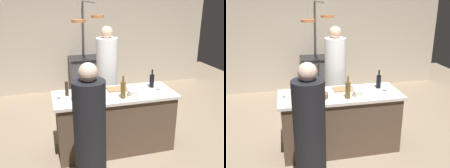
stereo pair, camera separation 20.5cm
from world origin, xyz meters
TOP-DOWN VIEW (x-y plane):
  - ground_plane at (0.00, 0.00)m, footprint 9.00×9.00m
  - back_wall at (0.00, 2.85)m, footprint 6.40×0.16m
  - kitchen_island at (0.00, 0.00)m, footprint 1.80×0.72m
  - stove_range at (0.00, 2.45)m, footprint 0.80×0.64m
  - chef at (0.11, 0.89)m, footprint 0.38×0.38m
  - bar_stool_left at (-0.54, -0.62)m, footprint 0.28×0.28m
  - guest_left at (-0.55, -0.97)m, footprint 0.35×0.35m
  - overhead_pot_rack at (-0.07, 1.91)m, footprint 0.60×1.55m
  - cutting_board at (0.09, 0.16)m, footprint 0.32×0.22m
  - pepper_mill at (-0.68, 0.11)m, footprint 0.05×0.05m
  - wine_bottle_dark at (0.64, 0.12)m, footprint 0.07×0.07m
  - wine_bottle_amber at (0.07, -0.19)m, footprint 0.07×0.07m
  - wine_bottle_rose at (-0.41, 0.10)m, footprint 0.07×0.07m
  - wine_glass_near_left_guest at (-0.80, -0.00)m, footprint 0.07×0.07m
  - wine_glass_near_right_guest at (0.69, -0.05)m, footprint 0.07×0.07m
  - mixing_bowl_steel at (-0.56, -0.08)m, footprint 0.17×0.17m
  - mixing_bowl_ceramic at (0.22, -0.14)m, footprint 0.14×0.14m
  - mixing_bowl_wooden at (-0.29, -0.10)m, footprint 0.19×0.19m

SIDE VIEW (x-z plane):
  - ground_plane at x=0.00m, z-range 0.00..0.00m
  - bar_stool_left at x=-0.54m, z-range 0.04..0.72m
  - stove_range at x=0.00m, z-range 0.00..0.89m
  - kitchen_island at x=0.00m, z-range 0.00..0.90m
  - guest_left at x=-0.55m, z-range -0.06..1.59m
  - chef at x=0.11m, z-range -0.06..1.72m
  - cutting_board at x=0.09m, z-range 0.90..0.92m
  - mixing_bowl_steel at x=-0.56m, z-range 0.90..0.97m
  - mixing_bowl_wooden at x=-0.29m, z-range 0.90..0.97m
  - mixing_bowl_ceramic at x=0.22m, z-range 0.90..0.98m
  - pepper_mill at x=-0.68m, z-range 0.90..1.11m
  - wine_glass_near_left_guest at x=-0.80m, z-range 0.93..1.08m
  - wine_glass_near_right_guest at x=0.69m, z-range 0.93..1.08m
  - wine_bottle_dark at x=0.64m, z-range 0.86..1.15m
  - wine_bottle_rose at x=-0.41m, z-range 0.86..1.19m
  - wine_bottle_amber at x=0.07m, z-range 0.86..1.19m
  - back_wall at x=0.00m, z-range 0.00..2.60m
  - overhead_pot_rack at x=-0.07m, z-range 0.55..2.72m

